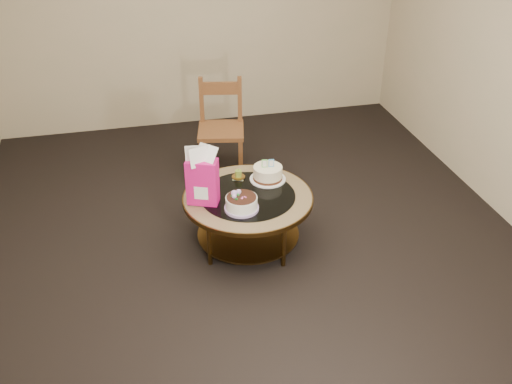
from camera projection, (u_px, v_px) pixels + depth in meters
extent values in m
plane|color=black|center=(248.00, 243.00, 4.67)|extent=(5.00, 5.00, 0.00)
cube|color=tan|center=(197.00, 8.00, 6.07)|extent=(4.50, 0.02, 2.60)
cube|color=tan|center=(407.00, 363.00, 1.91)|extent=(4.50, 0.02, 2.60)
cylinder|color=brown|center=(283.00, 203.00, 4.79)|extent=(0.04, 0.04, 0.42)
cylinder|color=brown|center=(216.00, 202.00, 4.81)|extent=(0.04, 0.04, 0.42)
cylinder|color=brown|center=(209.00, 242.00, 4.32)|extent=(0.04, 0.04, 0.42)
cylinder|color=brown|center=(284.00, 243.00, 4.31)|extent=(0.04, 0.04, 0.42)
cylinder|color=brown|center=(248.00, 233.00, 4.61)|extent=(0.82, 0.82, 0.02)
cylinder|color=brown|center=(248.00, 198.00, 4.44)|extent=(1.02, 1.02, 0.04)
cylinder|color=#9B7B55|center=(248.00, 196.00, 4.43)|extent=(1.00, 1.00, 0.01)
cylinder|color=black|center=(248.00, 196.00, 4.43)|extent=(0.74, 0.74, 0.01)
cylinder|color=#B695D3|center=(242.00, 208.00, 4.25)|extent=(0.26, 0.26, 0.02)
cylinder|color=white|center=(242.00, 203.00, 4.23)|extent=(0.24, 0.24, 0.10)
cylinder|color=black|center=(241.00, 197.00, 4.20)|extent=(0.22, 0.22, 0.01)
sphere|color=#B695D3|center=(234.00, 193.00, 4.21)|extent=(0.05, 0.05, 0.05)
sphere|color=#B695D3|center=(239.00, 192.00, 4.23)|extent=(0.04, 0.04, 0.04)
sphere|color=#B695D3|center=(234.00, 196.00, 4.18)|extent=(0.04, 0.04, 0.04)
cone|color=#217D29|center=(239.00, 195.00, 4.21)|extent=(0.03, 0.03, 0.02)
cone|color=#217D29|center=(231.00, 196.00, 4.20)|extent=(0.03, 0.03, 0.02)
cone|color=#217D29|center=(240.00, 192.00, 4.25)|extent=(0.03, 0.03, 0.02)
cone|color=#217D29|center=(237.00, 199.00, 4.17)|extent=(0.03, 0.03, 0.02)
cylinder|color=white|center=(268.00, 179.00, 4.63)|extent=(0.29, 0.29, 0.01)
cylinder|color=#472314|center=(268.00, 177.00, 4.62)|extent=(0.24, 0.24, 0.02)
cylinder|color=white|center=(268.00, 172.00, 4.59)|extent=(0.23, 0.23, 0.09)
cube|color=#5ABC50|center=(265.00, 163.00, 4.55)|extent=(0.04, 0.01, 0.07)
cube|color=silver|center=(265.00, 163.00, 4.55)|extent=(0.03, 0.02, 0.05)
cube|color=#3E95D5|center=(271.00, 163.00, 4.56)|extent=(0.04, 0.01, 0.07)
cube|color=silver|center=(271.00, 163.00, 4.56)|extent=(0.03, 0.02, 0.05)
cube|color=#EF1684|center=(203.00, 182.00, 4.25)|extent=(0.26, 0.20, 0.36)
cube|color=white|center=(203.00, 189.00, 4.28)|extent=(0.15, 0.16, 0.11)
cube|color=#E9D460|center=(238.00, 178.00, 4.65)|extent=(0.11, 0.11, 0.01)
cylinder|color=#B9863A|center=(238.00, 177.00, 4.65)|extent=(0.11, 0.11, 0.01)
cylinder|color=olive|center=(238.00, 173.00, 4.63)|extent=(0.05, 0.05, 0.05)
cylinder|color=black|center=(238.00, 170.00, 4.61)|extent=(0.00, 0.00, 0.01)
cube|color=brown|center=(221.00, 131.00, 5.42)|extent=(0.50, 0.50, 0.04)
cube|color=brown|center=(202.00, 161.00, 5.38)|extent=(0.05, 0.05, 0.46)
cube|color=brown|center=(241.00, 161.00, 5.39)|extent=(0.05, 0.05, 0.46)
cube|color=brown|center=(204.00, 144.00, 5.70)|extent=(0.05, 0.05, 0.46)
cube|color=brown|center=(240.00, 143.00, 5.71)|extent=(0.05, 0.05, 0.46)
cube|color=brown|center=(202.00, 101.00, 5.45)|extent=(0.05, 0.05, 0.47)
cube|color=brown|center=(240.00, 100.00, 5.46)|extent=(0.05, 0.05, 0.47)
cube|color=brown|center=(220.00, 88.00, 5.40)|extent=(0.37, 0.10, 0.12)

